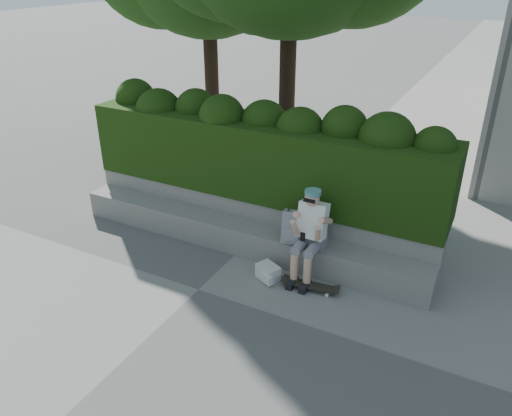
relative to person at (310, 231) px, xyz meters
The scene contains 8 objects.
ground 1.80m from the person, 139.26° to the right, with size 80.00×80.00×0.00m, color slate.
bench_ledge 1.36m from the person, behind, with size 6.00×0.45×0.45m, color gray.
planter_wall 1.45m from the person, 152.11° to the left, with size 6.00×0.50×0.75m, color gray.
hedge 1.64m from the person, 144.60° to the left, with size 6.00×1.00×1.20m, color black.
person is the anchor object (origin of this frame).
skateboard 0.78m from the person, 62.73° to the right, with size 0.76×0.28×0.08m.
backpack_plaid 0.31m from the person, 164.59° to the left, with size 0.33×0.18×0.49m, color #A3A4A7.
backpack_ground 0.88m from the person, 144.17° to the right, with size 0.33×0.24×0.22m, color beige.
Camera 1 is at (3.44, -4.78, 4.21)m, focal length 35.00 mm.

